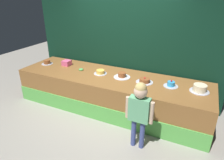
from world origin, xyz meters
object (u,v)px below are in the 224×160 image
Objects in this scene: cake_far_left at (47,62)px; cake_center_right at (145,81)px; donut at (81,69)px; cake_far_right at (200,88)px; cake_right at (171,84)px; child_figure at (140,107)px; pink_box at (67,63)px; cake_left at (100,72)px; cake_center_left at (122,75)px.

cake_center_right is (2.55, -0.02, -0.01)m from cake_far_left.
donut is 0.32× the size of cake_far_right.
cake_far_right is at bearing 0.45° from cake_right.
cake_far_right reaches higher than cake_right.
child_figure reaches higher than cake_right.
cake_right is at bearing 0.71° from donut.
pink_box reaches higher than cake_far_left.
child_figure is at bearing -38.58° from cake_left.
cake_center_right is (2.04, -0.15, -0.03)m from pink_box.
donut is 0.40× the size of cake_far_left.
cake_left is at bearing -7.36° from pink_box.
pink_box is (-2.26, 1.12, 0.05)m from child_figure.
donut is 0.32× the size of cake_center_right.
cake_left is 0.82× the size of cake_center_left.
pink_box is 0.53m from cake_far_left.
cake_center_left is 1.02× the size of cake_far_right.
cake_far_right reaches higher than cake_center_right.
child_figure is 4.25× the size of cake_right.
pink_box reaches higher than donut.
pink_box is 2.05m from cake_center_right.
cake_far_left is (-0.51, -0.14, -0.02)m from pink_box.
cake_center_left is at bearing 125.69° from child_figure.
cake_far_right is (0.81, 1.01, 0.05)m from child_figure.
cake_far_right is (2.55, 0.03, 0.04)m from donut.
cake_left is at bearing 0.59° from donut.
cake_right reaches higher than pink_box.
cake_far_right is (2.04, 0.02, 0.02)m from cake_left.
cake_center_right is at bearing -175.36° from cake_right.
cake_far_left reaches higher than donut.
cake_center_left is at bearing 1.58° from donut.
cake_center_left is at bearing -179.95° from cake_far_right.
donut is at bearing -179.34° from cake_far_right.
cake_center_right is 0.99× the size of cake_far_right.
cake_far_right reaches higher than cake_center_left.
donut is at bearing 179.40° from cake_center_right.
cake_left is at bearing -179.24° from cake_right.
donut is at bearing 150.70° from child_figure.
cake_left is 2.04m from cake_far_right.
child_figure is at bearing -54.31° from cake_center_left.
pink_box is 3.07m from cake_far_right.
donut is 1.02m from cake_far_left.
pink_box is 0.54× the size of cake_center_left.
cake_right is at bearing -179.55° from cake_far_right.
donut is 0.51m from cake_left.
cake_far_left is 2.04m from cake_center_left.
cake_far_left reaches higher than cake_left.
cake_center_left is at bearing 0.79° from cake_far_left.
cake_left reaches higher than donut.
cake_right reaches higher than cake_center_left.
cake_center_right is at bearing -1.19° from cake_left.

